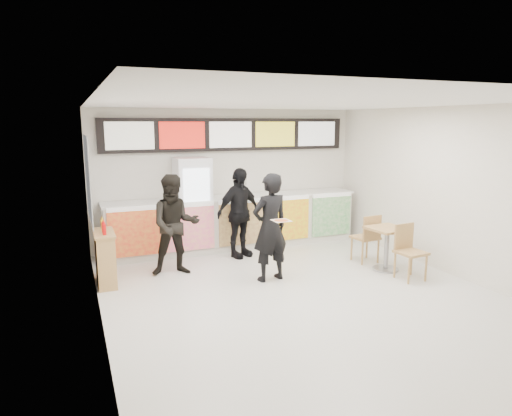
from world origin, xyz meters
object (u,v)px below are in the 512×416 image
service_counter (235,222)px  customer_mid (239,213)px  customer_left (175,225)px  condiment_ledge (105,258)px  customer_main (270,227)px  cafe_table (387,241)px  drinks_fridge (193,205)px

service_counter → customer_mid: bearing=-103.8°
service_counter → customer_left: (-1.60, -1.27, 0.34)m
customer_left → condiment_ledge: bearing=-168.3°
customer_main → cafe_table: customer_main is taller
cafe_table → customer_left: bearing=155.8°
drinks_fridge → service_counter: bearing=-1.0°
cafe_table → condiment_ledge: (-4.89, 1.17, -0.09)m
drinks_fridge → customer_main: size_ratio=1.07×
drinks_fridge → customer_main: 2.36m
drinks_fridge → cafe_table: size_ratio=1.19×
customer_mid → service_counter: bearing=55.7°
service_counter → customer_mid: customer_mid is taller
customer_left → condiment_ledge: (-1.22, -0.09, -0.44)m
customer_main → cafe_table: (2.22, -0.32, -0.38)m
customer_mid → cafe_table: (2.23, -1.85, -0.35)m
drinks_fridge → condiment_ledge: (-1.88, -1.37, -0.54)m
service_counter → customer_main: 2.24m
customer_left → drinks_fridge: bearing=70.5°
service_counter → cafe_table: 3.27m
service_counter → customer_main: (-0.16, -2.21, 0.37)m
drinks_fridge → customer_mid: size_ratio=1.10×
condiment_ledge → cafe_table: bearing=-13.5°
service_counter → cafe_table: service_counter is taller
customer_main → cafe_table: size_ratio=1.12×
service_counter → drinks_fridge: (-0.93, 0.02, 0.43)m
customer_mid → cafe_table: 2.92m
service_counter → customer_mid: (-0.17, -0.68, 0.34)m
drinks_fridge → customer_left: drinks_fridge is taller
customer_left → cafe_table: 3.89m
drinks_fridge → customer_mid: drinks_fridge is taller
drinks_fridge → customer_main: bearing=-70.8°
customer_left → cafe_table: customer_left is taller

